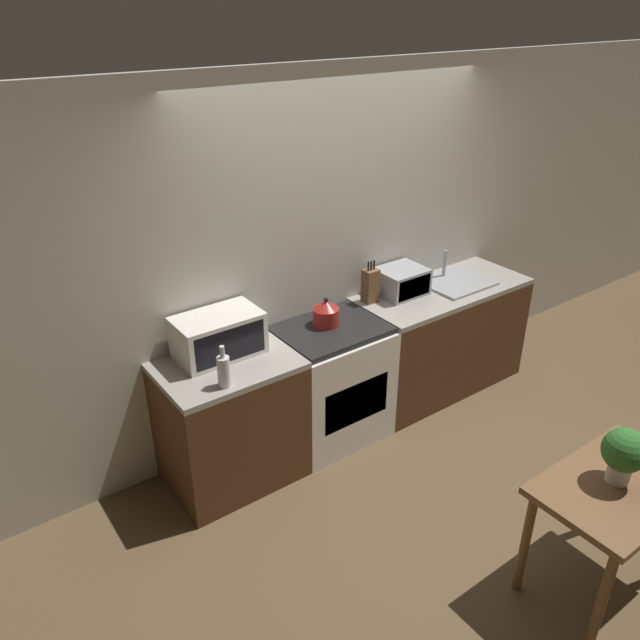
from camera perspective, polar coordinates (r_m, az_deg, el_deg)
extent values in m
plane|color=brown|center=(4.59, 9.37, -12.95)|extent=(16.00, 16.00, 0.00)
cube|color=beige|center=(4.60, 1.47, 6.38)|extent=(10.00, 0.06, 2.60)
cube|color=#4C2D19|center=(4.23, -8.10, -9.39)|extent=(0.88, 0.62, 0.86)
cube|color=#9E998E|center=(3.98, -8.52, -4.19)|extent=(0.88, 0.62, 0.04)
cube|color=#4C2D19|center=(5.25, 10.78, -1.81)|extent=(1.47, 0.62, 0.86)
cube|color=#9E998E|center=(5.05, 11.22, 2.66)|extent=(1.47, 0.62, 0.04)
cube|color=silver|center=(4.59, 0.95, -5.86)|extent=(0.77, 0.62, 0.86)
cube|color=black|center=(4.36, 0.99, -0.90)|extent=(0.74, 0.57, 0.04)
cube|color=black|center=(4.39, 3.34, -7.57)|extent=(0.55, 0.02, 0.32)
cylinder|color=maroon|center=(4.36, 0.55, 0.32)|extent=(0.19, 0.19, 0.13)
cone|color=maroon|center=(4.32, 0.55, 1.41)|extent=(0.18, 0.18, 0.06)
sphere|color=black|center=(4.30, 0.55, 1.88)|extent=(0.03, 0.03, 0.03)
cube|color=silver|center=(4.01, -9.29, -1.37)|extent=(0.55, 0.32, 0.28)
cube|color=black|center=(3.89, -8.22, -2.27)|extent=(0.48, 0.01, 0.22)
cylinder|color=silver|center=(3.71, -8.79, -4.70)|extent=(0.08, 0.08, 0.19)
cylinder|color=silver|center=(3.64, -8.94, -2.91)|extent=(0.03, 0.03, 0.08)
cube|color=brown|center=(4.68, 4.63, 3.13)|extent=(0.11, 0.09, 0.26)
cylinder|color=black|center=(4.60, 4.44, 4.92)|extent=(0.01, 0.01, 0.07)
cylinder|color=black|center=(4.62, 4.71, 4.99)|extent=(0.01, 0.01, 0.07)
cylinder|color=black|center=(4.64, 4.97, 5.07)|extent=(0.01, 0.01, 0.07)
cube|color=#999BA0|center=(4.86, 7.40, 3.55)|extent=(0.36, 0.31, 0.21)
cube|color=black|center=(4.76, 8.61, 2.95)|extent=(0.32, 0.01, 0.16)
cube|color=#999BA0|center=(5.14, 12.41, 3.36)|extent=(0.52, 0.43, 0.02)
cylinder|color=#999BA0|center=(5.18, 11.32, 5.13)|extent=(0.03, 0.03, 0.22)
cube|color=brown|center=(3.68, 25.71, -13.45)|extent=(0.90, 0.57, 0.04)
cylinder|color=brown|center=(3.59, 24.36, -22.38)|extent=(0.05, 0.05, 0.68)
cylinder|color=brown|center=(3.72, 18.25, -18.79)|extent=(0.05, 0.05, 0.68)
cylinder|color=brown|center=(4.25, 24.79, -13.44)|extent=(0.05, 0.05, 0.68)
cylinder|color=beige|center=(3.64, 25.64, -12.48)|extent=(0.12, 0.12, 0.10)
sphere|color=#2D6B28|center=(3.55, 26.12, -10.63)|extent=(0.23, 0.23, 0.23)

